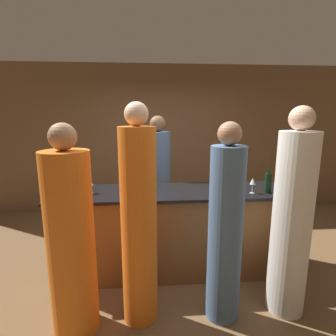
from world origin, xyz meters
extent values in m
plane|color=brown|center=(0.00, 0.00, 0.00)|extent=(14.00, 14.00, 0.00)
cube|color=brown|center=(0.00, 2.18, 1.40)|extent=(8.00, 0.06, 2.80)
cube|color=brown|center=(0.00, 0.00, 0.48)|extent=(2.73, 0.66, 0.97)
cube|color=black|center=(0.00, 0.00, 0.98)|extent=(2.79, 0.72, 0.03)
cylinder|color=#4C6B93|center=(-0.16, 0.73, 0.82)|extent=(0.35, 0.35, 1.64)
sphere|color=brown|center=(-0.16, 0.73, 1.75)|extent=(0.22, 0.22, 0.22)
cylinder|color=orange|center=(-0.95, -0.84, 0.80)|extent=(0.39, 0.39, 1.59)
sphere|color=#A37556|center=(-0.95, -0.84, 1.70)|extent=(0.22, 0.22, 0.22)
cylinder|color=#4C6B93|center=(0.38, -0.79, 0.81)|extent=(0.31, 0.31, 1.61)
sphere|color=#A37556|center=(0.38, -0.79, 1.71)|extent=(0.20, 0.20, 0.20)
cylinder|color=silver|center=(1.02, -0.75, 0.87)|extent=(0.35, 0.35, 1.73)
sphere|color=tan|center=(1.02, -0.75, 1.84)|extent=(0.22, 0.22, 0.22)
cylinder|color=orange|center=(-0.38, -0.76, 0.89)|extent=(0.32, 0.32, 1.78)
sphere|color=beige|center=(-0.38, -0.76, 1.87)|extent=(0.20, 0.20, 0.20)
cylinder|color=black|center=(1.05, -0.17, 1.12)|extent=(0.08, 0.08, 0.23)
cylinder|color=black|center=(1.05, -0.17, 1.27)|extent=(0.03, 0.03, 0.07)
cylinder|color=silver|center=(-0.37, -0.28, 1.00)|extent=(0.05, 0.05, 0.00)
cylinder|color=silver|center=(-0.37, -0.28, 1.06)|extent=(0.01, 0.01, 0.10)
cone|color=silver|center=(-0.37, -0.28, 1.15)|extent=(0.08, 0.08, 0.08)
cylinder|color=silver|center=(0.87, -0.17, 1.00)|extent=(0.05, 0.05, 0.00)
cylinder|color=silver|center=(0.87, -0.17, 1.06)|extent=(0.01, 0.01, 0.10)
cone|color=silver|center=(0.87, -0.17, 1.14)|extent=(0.06, 0.06, 0.07)
cylinder|color=silver|center=(-0.95, -0.03, 1.00)|extent=(0.05, 0.05, 0.00)
cylinder|color=silver|center=(-0.95, -0.03, 1.05)|extent=(0.01, 0.01, 0.09)
cone|color=silver|center=(-0.95, -0.03, 1.13)|extent=(0.08, 0.08, 0.07)
cylinder|color=silver|center=(0.59, -0.15, 1.00)|extent=(0.05, 0.05, 0.00)
cylinder|color=silver|center=(0.59, -0.15, 1.06)|extent=(0.01, 0.01, 0.10)
cone|color=silver|center=(0.59, -0.15, 1.14)|extent=(0.07, 0.07, 0.07)
camera|label=1|loc=(-0.29, -2.92, 1.86)|focal=28.00mm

